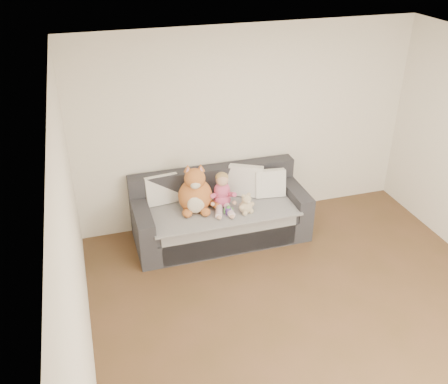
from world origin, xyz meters
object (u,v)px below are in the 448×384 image
Objects in this scene: plush_cat at (195,193)px; sofa at (220,215)px; toddler at (222,193)px; sippy_cup at (228,210)px; teddy_bear at (246,205)px.

sofa is at bearing 19.31° from plush_cat.
sofa is at bearing 110.46° from toddler.
sofa is 17.02× the size of sippy_cup.
sofa reaches higher than teddy_bear.
plush_cat reaches higher than teddy_bear.
plush_cat is 5.02× the size of sippy_cup.
plush_cat is (-0.34, 0.02, 0.04)m from toddler.
toddler is at bearing 122.46° from teddy_bear.
sofa is 0.37m from toddler.
plush_cat is 2.39× the size of teddy_bear.
plush_cat is 0.64m from teddy_bear.
teddy_bear is (0.25, -0.29, 0.27)m from sofa.
toddler is at bearing -79.05° from sofa.
toddler is 0.73× the size of plush_cat.
plush_cat is at bearing -174.40° from toddler.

